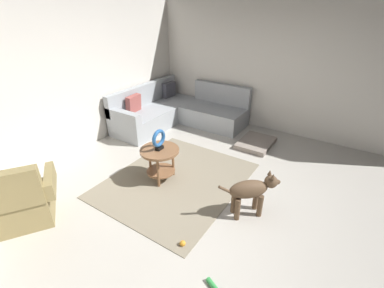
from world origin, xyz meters
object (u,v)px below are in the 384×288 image
Objects in this scene: torus_sculpture at (159,139)px; dog_toy_ball at (183,243)px; sectional_couch at (177,112)px; dog_toy_rope at (213,286)px; dog_bed_mat at (256,143)px; armchair at (23,201)px; side_table at (160,156)px; dog at (251,190)px.

torus_sculpture is 1.55m from dog_toy_ball.
sectional_couch is 6.90× the size of torus_sculpture.
dog_toy_ball reaches higher than dog_toy_rope.
dog_bed_mat reaches higher than dog_toy_ball.
armchair is at bearing 101.55° from dog_toy_rope.
armchair is at bearing 154.93° from dog_bed_mat.
side_table is (1.67, -0.83, 0.09)m from armchair.
armchair is 1.25× the size of dog_bed_mat.
dog is at bearing -20.67° from armchair.
side_table reaches higher than dog_bed_mat.
side_table is 3.20× the size of dog_toy_rope.
dog_toy_ball is (-2.85, -2.15, -0.25)m from sectional_couch.
sectional_couch is 12.00× the size of dog_toy_rope.
torus_sculpture is 1.53m from dog.
armchair reaches higher than side_table.
dog_toy_ball is at bearing -34.92° from armchair.
dog is at bearing 5.81° from dog_toy_rope.
sectional_couch reaches higher than dog_toy_ball.
dog_toy_ball is (-2.84, -0.21, -0.01)m from dog_bed_mat.
dog is at bearing -24.75° from dog_toy_ball.
sectional_couch is at bearing -171.91° from dog.
sectional_couch reaches higher than dog.
dog_bed_mat is (3.60, -1.68, -0.28)m from armchair.
sectional_couch is 3.21m from dog.
dog_toy_rope is at bearing -166.23° from dog_bed_mat.
dog_bed_mat is (1.93, -0.85, -0.37)m from side_table.
torus_sculpture is 0.41× the size of dog_bed_mat.
torus_sculpture is at bearing -134.46° from dog.
side_table is at bearing 6.67° from armchair.
side_table is 0.75× the size of dog_bed_mat.
dog_bed_mat is at bearing 153.13° from dog.
torus_sculpture is 0.51× the size of dog.
side_table is 1.45m from dog_toy_ball.
dog_toy_rope is (-1.20, -0.12, -0.35)m from dog.
torus_sculpture is (1.67, -0.83, 0.39)m from armchair.
torus_sculpture is at bearing -150.58° from sectional_couch.
side_table is 0.94× the size of dog.
side_table is 1.49m from dog.
side_table reaches higher than dog_toy_rope.
armchair is 1.66× the size of side_table.
dog_bed_mat is at bearing -90.16° from sectional_couch.
dog reaches higher than side_table.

